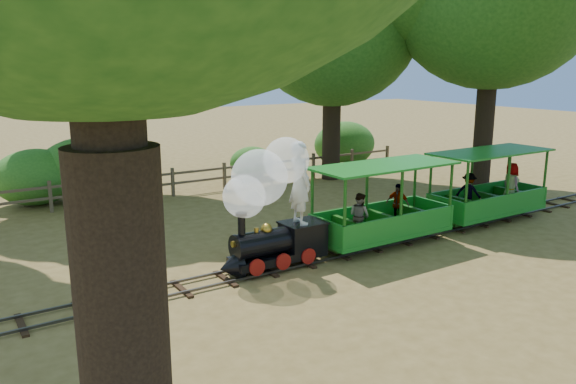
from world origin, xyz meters
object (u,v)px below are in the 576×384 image
carriage_rear (489,194)px  fence (199,177)px  carriage_front (381,215)px  locomotive (270,195)px

carriage_rear → fence: (-5.54, 8.03, -0.24)m
carriage_front → fence: carriage_front is taller
locomotive → carriage_front: (3.22, -0.07, -0.91)m
carriage_front → carriage_rear: (4.15, -0.02, 0.03)m
fence → carriage_front: bearing=-80.1°
locomotive → fence: size_ratio=0.17×
carriage_rear → fence: carriage_rear is taller
carriage_rear → fence: bearing=124.6°
locomotive → carriage_front: bearing=-1.2°
carriage_front → locomotive: bearing=178.8°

